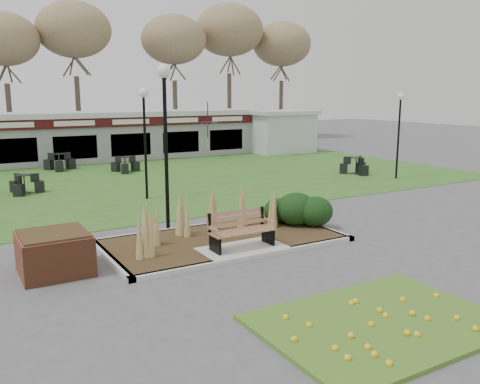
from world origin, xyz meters
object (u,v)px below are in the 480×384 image
service_hut (280,131)px  lamp_post_mid_right (144,119)px  food_pavilion (69,137)px  lamp_post_far_right (400,117)px  bistro_set_b (60,165)px  park_bench (240,229)px  bistro_set_a (125,167)px  bistro_set_c (25,187)px  patio_umbrella (208,134)px  brick_planter (54,253)px  lamp_post_mid_left (165,111)px  bistro_set_d (356,168)px

service_hut → lamp_post_mid_right: bearing=-142.3°
food_pavilion → lamp_post_far_right: size_ratio=6.15×
service_hut → bistro_set_b: service_hut is taller
park_bench → lamp_post_far_right: size_ratio=0.42×
bistro_set_b → bistro_set_a: bearing=-41.1°
bistro_set_a → bistro_set_c: (-5.25, -3.45, -0.01)m
bistro_set_c → lamp_post_far_right: bearing=-17.3°
bistro_set_a → patio_umbrella: size_ratio=0.59×
brick_planter → lamp_post_far_right: bearing=17.7°
lamp_post_mid_right → bistro_set_a: bearing=78.8°
lamp_post_mid_right → brick_planter: bearing=-124.5°
service_hut → patio_umbrella: bearing=180.0°
lamp_post_mid_left → bistro_set_d: bearing=22.6°
lamp_post_far_right → patio_umbrella: size_ratio=1.62×
lamp_post_mid_left → lamp_post_far_right: (12.82, 3.04, -0.58)m
lamp_post_far_right → bistro_set_b: (-13.24, 10.76, -2.61)m
service_hut → bistro_set_c: 18.54m
bistro_set_a → bistro_set_d: (9.79, -6.34, 0.02)m
lamp_post_mid_right → bistro_set_d: (11.15, 0.54, -2.74)m
service_hut → lamp_post_far_right: bearing=-97.0°
park_bench → food_pavilion: size_ratio=0.07×
lamp_post_mid_right → patio_umbrella: size_ratio=1.69×
bistro_set_b → patio_umbrella: size_ratio=0.64×
brick_planter → patio_umbrella: size_ratio=0.61×
food_pavilion → bistro_set_c: (-3.68, -8.82, -1.20)m
park_bench → lamp_post_mid_left: lamp_post_mid_left is taller
lamp_post_mid_right → bistro_set_c: bearing=138.7°
patio_umbrella → brick_planter: bearing=-126.1°
service_hut → bistro_set_a: size_ratio=3.04×
service_hut → bistro_set_d: (-2.14, -9.75, -1.15)m
lamp_post_mid_left → bistro_set_c: (-2.91, 7.94, -3.23)m
bistro_set_b → park_bench: bearing=-85.9°
park_bench → bistro_set_b: 16.80m
park_bench → lamp_post_mid_right: lamp_post_mid_right is taller
bistro_set_d → bistro_set_b: bearing=145.1°
service_hut → lamp_post_far_right: size_ratio=1.10×
bistro_set_b → bistro_set_c: size_ratio=1.11×
bistro_set_a → bistro_set_c: size_ratio=1.01×
bistro_set_a → bistro_set_d: size_ratio=0.93×
lamp_post_mid_left → bistro_set_b: lamp_post_mid_left is taller
service_hut → patio_umbrella: service_hut is taller
lamp_post_mid_left → bistro_set_d: (12.14, 5.05, -3.20)m
food_pavilion → patio_umbrella: size_ratio=9.95×
service_hut → patio_umbrella: (-5.50, 0.00, 0.04)m
brick_planter → bistro_set_c: brick_planter is taller
park_bench → bistro_set_d: bearing=35.2°
park_bench → bistro_set_a: size_ratio=1.17×
lamp_post_mid_left → lamp_post_far_right: bearing=13.4°
lamp_post_mid_right → bistro_set_d: lamp_post_mid_right is taller
bistro_set_a → bistro_set_b: (-2.76, 2.41, 0.03)m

